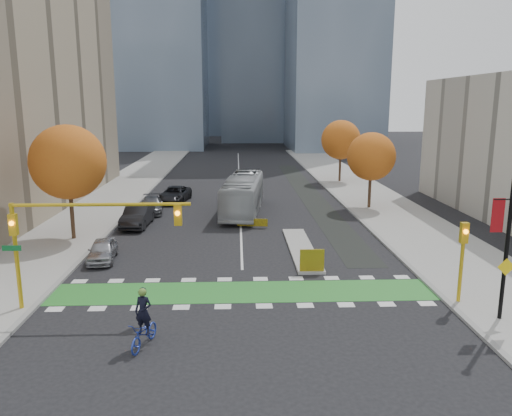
{
  "coord_description": "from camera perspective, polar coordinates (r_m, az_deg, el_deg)",
  "views": [
    {
      "loc": [
        -0.27,
        -23.01,
        9.62
      ],
      "look_at": [
        0.95,
        8.46,
        3.0
      ],
      "focal_mm": 35.0,
      "sensor_mm": 36.0,
      "label": 1
    }
  ],
  "objects": [
    {
      "name": "tree_east_near",
      "position": [
        46.9,
        13.04,
        5.75
      ],
      "size": [
        4.4,
        4.4,
        7.08
      ],
      "color": "#332114",
      "rests_on": "ground"
    },
    {
      "name": "bike_crossing",
      "position": [
        26.33,
        -1.49,
        -9.55
      ],
      "size": [
        20.0,
        3.0,
        0.01
      ],
      "primitive_type": "cube",
      "color": "#287C2A",
      "rests_on": "ground"
    },
    {
      "name": "traffic_signal_west",
      "position": [
        24.42,
        -20.44,
        -2.12
      ],
      "size": [
        8.53,
        0.56,
        5.2
      ],
      "color": "#BF9914",
      "rests_on": "ground"
    },
    {
      "name": "sidewalk_west",
      "position": [
        46.0,
        -18.87,
        -0.75
      ],
      "size": [
        7.0,
        120.0,
        0.15
      ],
      "primitive_type": "cube",
      "color": "gray",
      "rests_on": "ground"
    },
    {
      "name": "parked_car_c",
      "position": [
        45.6,
        -11.87,
        0.33
      ],
      "size": [
        2.52,
        4.99,
        1.39
      ],
      "primitive_type": "imported",
      "rotation": [
        0.0,
        0.0,
        0.12
      ],
      "color": "#4A4B4F",
      "rests_on": "ground"
    },
    {
      "name": "banner_lamppost",
      "position": [
        24.17,
        27.0,
        -1.41
      ],
      "size": [
        1.65,
        0.36,
        8.28
      ],
      "color": "black",
      "rests_on": "ground"
    },
    {
      "name": "ground",
      "position": [
        24.94,
        -1.45,
        -10.82
      ],
      "size": [
        300.0,
        300.0,
        0.0
      ],
      "primitive_type": "plane",
      "color": "black",
      "rests_on": "ground"
    },
    {
      "name": "tree_west",
      "position": [
        37.14,
        -20.69,
        4.92
      ],
      "size": [
        5.2,
        5.2,
        8.22
      ],
      "color": "#332114",
      "rests_on": "ground"
    },
    {
      "name": "parked_car_d",
      "position": [
        50.23,
        -9.3,
        1.55
      ],
      "size": [
        3.2,
        5.73,
        1.51
      ],
      "primitive_type": "imported",
      "rotation": [
        0.0,
        0.0,
        -0.13
      ],
      "color": "black",
      "rests_on": "ground"
    },
    {
      "name": "curb_east",
      "position": [
        45.24,
        10.96,
        -0.53
      ],
      "size": [
        0.3,
        120.0,
        0.16
      ],
      "primitive_type": "cube",
      "color": "gray",
      "rests_on": "ground"
    },
    {
      "name": "tree_east_far",
      "position": [
        62.49,
        9.68,
        7.69
      ],
      "size": [
        4.8,
        4.8,
        7.65
      ],
      "color": "#332114",
      "rests_on": "ground"
    },
    {
      "name": "cyclist",
      "position": [
        21.01,
        -12.67,
        -13.18
      ],
      "size": [
        1.32,
        2.28,
        2.49
      ],
      "rotation": [
        0.0,
        0.0,
        -0.28
      ],
      "color": "#21359B",
      "rests_on": "ground"
    },
    {
      "name": "bus",
      "position": [
        44.55,
        -1.49,
        1.59
      ],
      "size": [
        4.15,
        12.25,
        3.35
      ],
      "primitive_type": "imported",
      "rotation": [
        0.0,
        0.0,
        -0.11
      ],
      "color": "#A6AAAD",
      "rests_on": "ground"
    },
    {
      "name": "bike_lane_paint",
      "position": [
        54.43,
        6.03,
        1.63
      ],
      "size": [
        2.5,
        50.0,
        0.01
      ],
      "primitive_type": "cube",
      "color": "black",
      "rests_on": "ground"
    },
    {
      "name": "parked_car_a",
      "position": [
        32.57,
        -17.15,
        -4.63
      ],
      "size": [
        1.99,
        4.06,
        1.33
      ],
      "primitive_type": "imported",
      "rotation": [
        0.0,
        0.0,
        0.11
      ],
      "color": "#9E9EA3",
      "rests_on": "ground"
    },
    {
      "name": "sidewalk_east",
      "position": [
        46.16,
        15.2,
        -0.48
      ],
      "size": [
        7.0,
        120.0,
        0.15
      ],
      "primitive_type": "cube",
      "color": "gray",
      "rests_on": "ground"
    },
    {
      "name": "centre_line",
      "position": [
        63.74,
        -1.94,
        3.19
      ],
      "size": [
        0.15,
        70.0,
        0.01
      ],
      "primitive_type": "cube",
      "color": "silver",
      "rests_on": "ground"
    },
    {
      "name": "tower_ne",
      "position": [
        111.77,
        8.95,
        22.25
      ],
      "size": [
        18.0,
        24.0,
        60.0
      ],
      "primitive_type": "cube",
      "color": "#47566B",
      "rests_on": "ground"
    },
    {
      "name": "parked_car_b",
      "position": [
        40.8,
        -13.37,
        -0.86
      ],
      "size": [
        2.04,
        5.27,
        1.71
      ],
      "primitive_type": "imported",
      "rotation": [
        0.0,
        0.0,
        -0.04
      ],
      "color": "black",
      "rests_on": "ground"
    },
    {
      "name": "traffic_signal_east",
      "position": [
        25.88,
        22.55,
        -4.5
      ],
      "size": [
        0.35,
        0.43,
        4.1
      ],
      "color": "#BF9914",
      "rests_on": "ground"
    },
    {
      "name": "curb_west",
      "position": [
        45.12,
        -14.61,
        -0.73
      ],
      "size": [
        0.3,
        120.0,
        0.16
      ],
      "primitive_type": "cube",
      "color": "gray",
      "rests_on": "ground"
    },
    {
      "name": "hazard_board",
      "position": [
        28.92,
        6.42,
        -5.96
      ],
      "size": [
        1.4,
        0.12,
        1.3
      ],
      "primitive_type": "cube",
      "color": "yellow",
      "rests_on": "median_island"
    },
    {
      "name": "tower_far",
      "position": [
        165.86,
        -3.74,
        22.41
      ],
      "size": [
        26.0,
        26.0,
        80.0
      ],
      "primitive_type": "cube",
      "color": "#47566B",
      "rests_on": "ground"
    },
    {
      "name": "median_island",
      "position": [
        33.68,
        5.18,
        -4.64
      ],
      "size": [
        1.6,
        10.0,
        0.16
      ],
      "primitive_type": "cube",
      "color": "gray",
      "rests_on": "ground"
    }
  ]
}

